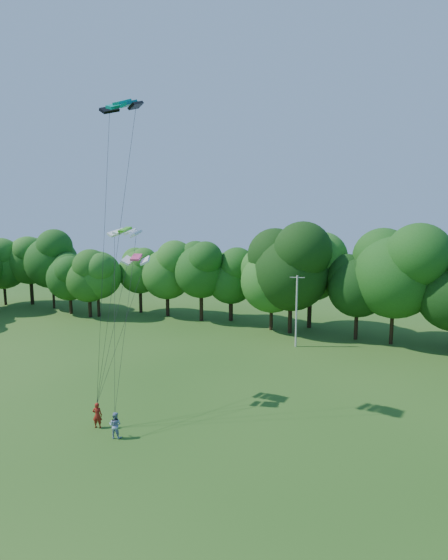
% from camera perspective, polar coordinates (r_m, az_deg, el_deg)
% --- Properties ---
extents(ground, '(160.00, 160.00, 0.00)m').
position_cam_1_polar(ground, '(24.40, -15.93, -27.16)').
color(ground, '#1F4E15').
rests_on(ground, ground).
extents(utility_pole, '(1.54, 0.38, 7.79)m').
position_cam_1_polar(utility_pole, '(47.59, 9.44, -3.94)').
color(utility_pole, '#B7B7AE').
rests_on(utility_pole, ground).
extents(kite_flyer_left, '(0.74, 0.61, 1.76)m').
position_cam_1_polar(kite_flyer_left, '(31.64, -16.22, -16.60)').
color(kite_flyer_left, maroon).
rests_on(kite_flyer_left, ground).
extents(kite_flyer_right, '(0.92, 0.77, 1.70)m').
position_cam_1_polar(kite_flyer_right, '(30.12, -14.03, -17.91)').
color(kite_flyer_right, '#8699BB').
rests_on(kite_flyer_right, ground).
extents(kite_teal, '(3.07, 1.69, 0.64)m').
position_cam_1_polar(kite_teal, '(32.05, -13.16, 21.69)').
color(kite_teal, '#04867C').
rests_on(kite_teal, ground).
extents(kite_green, '(2.53, 1.25, 0.42)m').
position_cam_1_polar(kite_green, '(33.40, -12.81, 6.44)').
color(kite_green, green).
rests_on(kite_green, ground).
extents(kite_pink, '(2.14, 1.39, 0.47)m').
position_cam_1_polar(kite_pink, '(32.06, -11.39, 2.93)').
color(kite_pink, '#E6407C').
rests_on(kite_pink, ground).
extents(tree_back_west, '(6.76, 6.76, 9.84)m').
position_cam_1_polar(tree_back_west, '(63.34, -17.28, 0.80)').
color(tree_back_west, '#321C14').
rests_on(tree_back_west, ground).
extents(tree_back_center, '(9.92, 9.92, 14.44)m').
position_cam_1_polar(tree_back_center, '(52.32, 8.79, 2.73)').
color(tree_back_center, '#2E2311').
rests_on(tree_back_center, ground).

